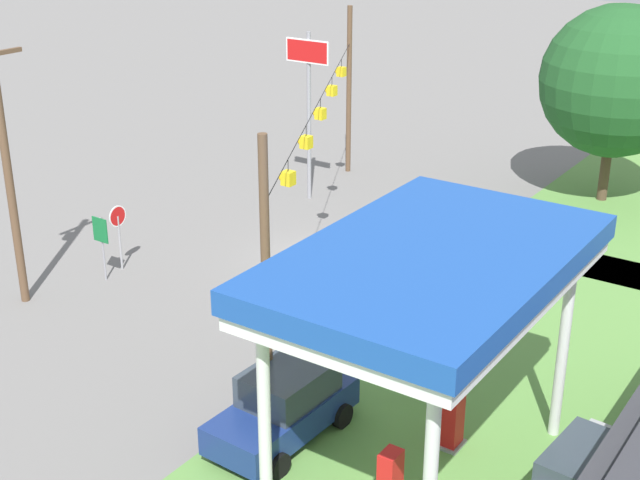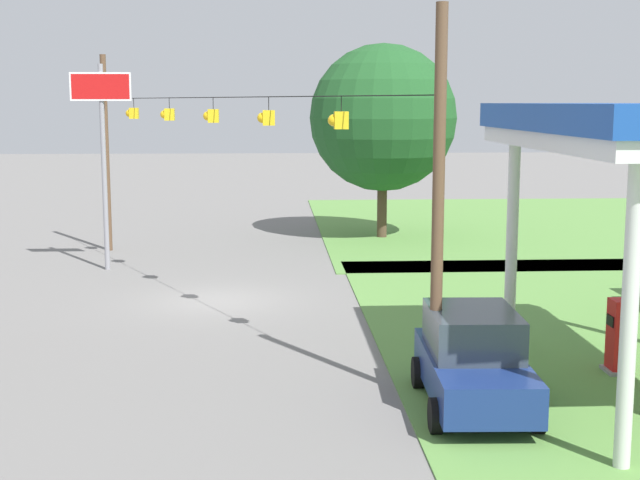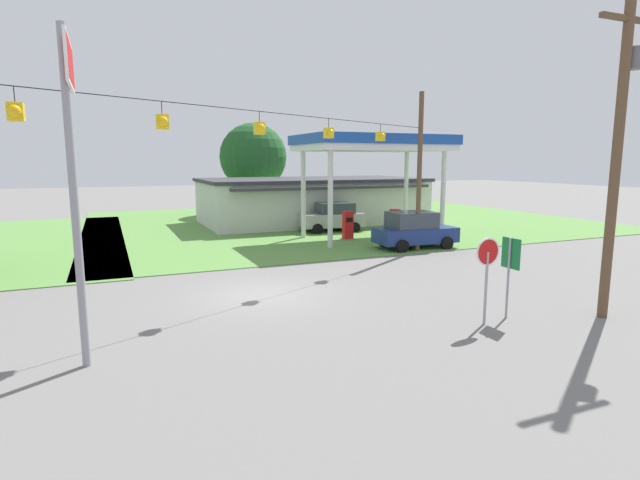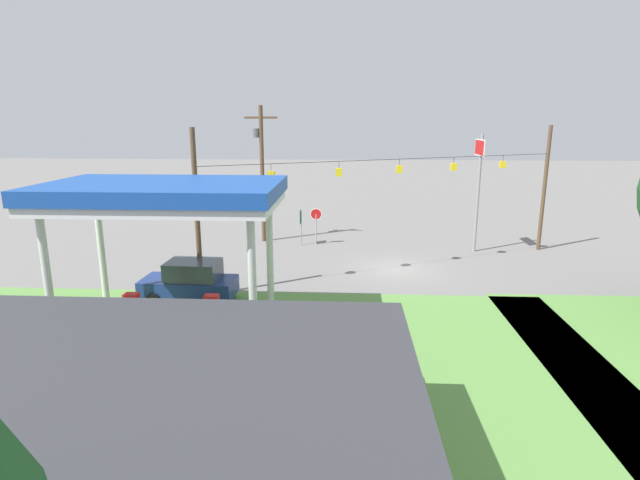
{
  "view_description": "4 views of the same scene",
  "coord_description": "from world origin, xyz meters",
  "px_view_note": "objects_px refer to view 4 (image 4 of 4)",
  "views": [
    {
      "loc": [
        25.63,
        17.43,
        13.58
      ],
      "look_at": [
        2.77,
        1.86,
        2.17
      ],
      "focal_mm": 50.0,
      "sensor_mm": 36.0,
      "label": 1
    },
    {
      "loc": [
        27.04,
        1.72,
        6.09
      ],
      "look_at": [
        2.8,
        3.05,
        2.31
      ],
      "focal_mm": 50.0,
      "sensor_mm": 36.0,
      "label": 2
    },
    {
      "loc": [
        -4.8,
        -16.28,
        4.61
      ],
      "look_at": [
        3.09,
        2.13,
        1.42
      ],
      "focal_mm": 28.0,
      "sensor_mm": 36.0,
      "label": 3
    },
    {
      "loc": [
        2.85,
        27.4,
        8.28
      ],
      "look_at": [
        4.17,
        2.69,
        2.31
      ],
      "focal_mm": 28.0,
      "sensor_mm": 36.0,
      "label": 4
    }
  ],
  "objects_px": {
    "gas_station_canopy": "(164,197)",
    "stop_sign_roadside": "(316,218)",
    "gas_station_store": "(39,436)",
    "car_at_pumps_front": "(190,281)",
    "fuel_pump_near": "(212,317)",
    "fuel_pump_far": "(133,315)",
    "stop_sign_overhead": "(479,170)",
    "car_at_pumps_rear": "(158,358)",
    "route_sign": "(301,220)",
    "utility_pole_main": "(261,167)"
  },
  "relations": [
    {
      "from": "fuel_pump_far",
      "to": "stop_sign_overhead",
      "type": "xyz_separation_m",
      "value": [
        -16.56,
        -13.8,
        4.39
      ]
    },
    {
      "from": "fuel_pump_near",
      "to": "car_at_pumps_rear",
      "type": "bearing_deg",
      "value": 78.94
    },
    {
      "from": "gas_station_store",
      "to": "fuel_pump_near",
      "type": "bearing_deg",
      "value": -98.77
    },
    {
      "from": "route_sign",
      "to": "stop_sign_overhead",
      "type": "bearing_deg",
      "value": 174.6
    },
    {
      "from": "stop_sign_roadside",
      "to": "utility_pole_main",
      "type": "relative_size",
      "value": 0.27
    },
    {
      "from": "car_at_pumps_front",
      "to": "utility_pole_main",
      "type": "xyz_separation_m",
      "value": [
        -1.39,
        -12.13,
        4.18
      ]
    },
    {
      "from": "gas_station_store",
      "to": "car_at_pumps_front",
      "type": "distance_m",
      "value": 12.65
    },
    {
      "from": "stop_sign_roadside",
      "to": "stop_sign_overhead",
      "type": "distance_m",
      "value": 10.89
    },
    {
      "from": "car_at_pumps_rear",
      "to": "stop_sign_overhead",
      "type": "relative_size",
      "value": 0.57
    },
    {
      "from": "fuel_pump_far",
      "to": "route_sign",
      "type": "relative_size",
      "value": 0.72
    },
    {
      "from": "stop_sign_overhead",
      "to": "fuel_pump_near",
      "type": "bearing_deg",
      "value": 45.84
    },
    {
      "from": "gas_station_canopy",
      "to": "route_sign",
      "type": "distance_m",
      "value": 15.78
    },
    {
      "from": "gas_station_store",
      "to": "gas_station_canopy",
      "type": "bearing_deg",
      "value": -88.58
    },
    {
      "from": "fuel_pump_far",
      "to": "car_at_pumps_rear",
      "type": "distance_m",
      "value": 4.49
    },
    {
      "from": "fuel_pump_far",
      "to": "route_sign",
      "type": "bearing_deg",
      "value": -109.52
    },
    {
      "from": "route_sign",
      "to": "stop_sign_roadside",
      "type": "bearing_deg",
      "value": -169.23
    },
    {
      "from": "car_at_pumps_front",
      "to": "stop_sign_overhead",
      "type": "bearing_deg",
      "value": -144.7
    },
    {
      "from": "car_at_pumps_front",
      "to": "gas_station_store",
      "type": "bearing_deg",
      "value": 95.3
    },
    {
      "from": "gas_station_canopy",
      "to": "fuel_pump_near",
      "type": "bearing_deg",
      "value": -179.95
    },
    {
      "from": "fuel_pump_near",
      "to": "stop_sign_overhead",
      "type": "bearing_deg",
      "value": -134.16
    },
    {
      "from": "fuel_pump_near",
      "to": "fuel_pump_far",
      "type": "xyz_separation_m",
      "value": [
        3.17,
        0.0,
        0.0
      ]
    },
    {
      "from": "gas_station_store",
      "to": "route_sign",
      "type": "xyz_separation_m",
      "value": [
        -3.47,
        -23.71,
        0.04
      ]
    },
    {
      "from": "fuel_pump_near",
      "to": "route_sign",
      "type": "distance_m",
      "value": 15.04
    },
    {
      "from": "utility_pole_main",
      "to": "stop_sign_overhead",
      "type": "bearing_deg",
      "value": 171.48
    },
    {
      "from": "utility_pole_main",
      "to": "route_sign",
      "type": "bearing_deg",
      "value": 159.37
    },
    {
      "from": "car_at_pumps_front",
      "to": "stop_sign_overhead",
      "type": "distance_m",
      "value": 18.88
    },
    {
      "from": "gas_station_canopy",
      "to": "gas_station_store",
      "type": "relative_size",
      "value": 0.53
    },
    {
      "from": "fuel_pump_far",
      "to": "car_at_pumps_front",
      "type": "xyz_separation_m",
      "value": [
        -1.14,
        -3.77,
        0.17
      ]
    },
    {
      "from": "car_at_pumps_rear",
      "to": "utility_pole_main",
      "type": "relative_size",
      "value": 0.46
    },
    {
      "from": "gas_station_canopy",
      "to": "gas_station_store",
      "type": "height_order",
      "value": "gas_station_canopy"
    },
    {
      "from": "car_at_pumps_front",
      "to": "utility_pole_main",
      "type": "height_order",
      "value": "utility_pole_main"
    },
    {
      "from": "gas_station_store",
      "to": "stop_sign_overhead",
      "type": "distance_m",
      "value": 27.26
    },
    {
      "from": "gas_station_canopy",
      "to": "stop_sign_roadside",
      "type": "bearing_deg",
      "value": -107.37
    },
    {
      "from": "route_sign",
      "to": "gas_station_canopy",
      "type": "bearing_deg",
      "value": 76.07
    },
    {
      "from": "stop_sign_roadside",
      "to": "route_sign",
      "type": "relative_size",
      "value": 1.04
    },
    {
      "from": "car_at_pumps_rear",
      "to": "stop_sign_overhead",
      "type": "distance_m",
      "value": 22.95
    },
    {
      "from": "stop_sign_overhead",
      "to": "stop_sign_roadside",
      "type": "bearing_deg",
      "value": -7.01
    },
    {
      "from": "fuel_pump_far",
      "to": "gas_station_store",
      "type": "bearing_deg",
      "value": 101.52
    },
    {
      "from": "gas_station_store",
      "to": "fuel_pump_far",
      "type": "xyz_separation_m",
      "value": [
        1.8,
        -8.84,
        -0.85
      ]
    },
    {
      "from": "fuel_pump_near",
      "to": "car_at_pumps_front",
      "type": "relative_size",
      "value": 0.39
    },
    {
      "from": "fuel_pump_far",
      "to": "stop_sign_overhead",
      "type": "relative_size",
      "value": 0.23
    },
    {
      "from": "route_sign",
      "to": "utility_pole_main",
      "type": "xyz_separation_m",
      "value": [
        2.75,
        -1.03,
        3.46
      ]
    },
    {
      "from": "stop_sign_roadside",
      "to": "stop_sign_overhead",
      "type": "bearing_deg",
      "value": -7.01
    },
    {
      "from": "fuel_pump_near",
      "to": "stop_sign_roadside",
      "type": "relative_size",
      "value": 0.69
    },
    {
      "from": "gas_station_canopy",
      "to": "car_at_pumps_front",
      "type": "distance_m",
      "value": 5.89
    },
    {
      "from": "gas_station_canopy",
      "to": "fuel_pump_far",
      "type": "height_order",
      "value": "gas_station_canopy"
    },
    {
      "from": "gas_station_store",
      "to": "fuel_pump_far",
      "type": "relative_size",
      "value": 9.42
    },
    {
      "from": "gas_station_canopy",
      "to": "fuel_pump_near",
      "type": "relative_size",
      "value": 5.0
    },
    {
      "from": "gas_station_canopy",
      "to": "stop_sign_overhead",
      "type": "bearing_deg",
      "value": -137.35
    },
    {
      "from": "fuel_pump_near",
      "to": "stop_sign_roadside",
      "type": "distance_m",
      "value": 15.42
    }
  ]
}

